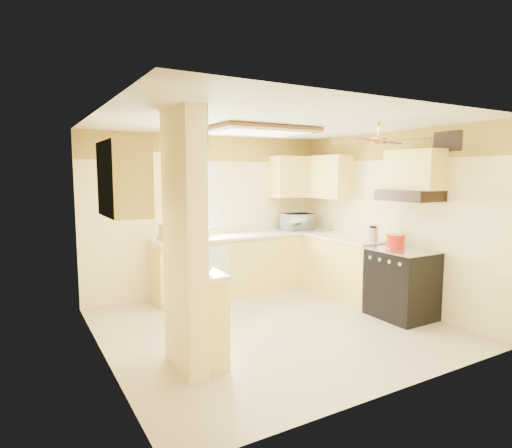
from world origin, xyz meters
TOP-DOWN VIEW (x-y plane):
  - floor at (0.00, 0.00)m, footprint 4.00×4.00m
  - ceiling at (0.00, 0.00)m, footprint 4.00×4.00m
  - wall_back at (0.00, 1.90)m, footprint 4.00×0.00m
  - wall_front at (0.00, -1.90)m, footprint 4.00×0.00m
  - wall_left at (-2.00, 0.00)m, footprint 0.00×3.80m
  - wall_right at (2.00, 0.00)m, footprint 0.00×3.80m
  - wallpaper_border at (0.00, 1.88)m, footprint 4.00×0.02m
  - partition_column at (-1.35, -0.55)m, footprint 0.20×0.70m
  - partition_ledge at (-1.13, -0.55)m, footprint 0.25×0.55m
  - ledge_top at (-1.13, -0.55)m, footprint 0.28×0.58m
  - lower_cabinets_back at (0.50, 1.60)m, footprint 3.00×0.60m
  - lower_cabinets_right at (1.70, 0.60)m, footprint 0.60×1.40m
  - countertop_back at (0.50, 1.59)m, footprint 3.04×0.64m
  - countertop_right at (1.69, 0.60)m, footprint 0.64×1.44m
  - dishwasher_panel at (-0.25, 1.29)m, footprint 0.58×0.02m
  - window at (-0.25, 1.89)m, footprint 0.92×0.02m
  - upper_cab_back_left at (-0.85, 1.72)m, footprint 0.60×0.35m
  - upper_cab_back_right at (1.55, 1.72)m, footprint 0.90×0.35m
  - upper_cab_right at (1.82, 1.25)m, footprint 0.35×1.00m
  - upper_cab_left_wall at (-1.82, -0.25)m, footprint 0.35×0.75m
  - upper_cab_over_stove at (1.82, -0.55)m, footprint 0.35×0.76m
  - stove at (1.67, -0.55)m, footprint 0.68×0.77m
  - range_hood at (1.74, -0.55)m, footprint 0.50×0.76m
  - poster_menu at (-1.24, -0.55)m, footprint 0.02×0.42m
  - poster_nashville at (-1.24, -0.55)m, footprint 0.02×0.42m
  - ceiling_light_panel at (0.10, 0.50)m, footprint 1.35×0.95m
  - ceiling_fan at (1.00, -0.70)m, footprint 1.15×1.15m
  - vent_grate at (1.98, -0.90)m, footprint 0.02×0.40m
  - microwave at (1.51, 1.61)m, footprint 0.51×0.35m
  - bowl at (-1.17, -0.54)m, footprint 0.22×0.22m
  - dutch_oven at (1.71, -0.38)m, footprint 0.26×0.26m
  - kettle at (1.68, 0.01)m, footprint 0.15×0.15m
  - dish_rack at (-0.72, 1.60)m, footprint 0.42×0.32m
  - utensil_crock at (-0.15, 1.69)m, footprint 0.11×0.11m

SIDE VIEW (x-z plane):
  - floor at x=0.00m, z-range 0.00..0.00m
  - dishwasher_panel at x=-0.25m, z-range 0.03..0.83m
  - partition_ledge at x=-1.13m, z-range 0.00..0.90m
  - lower_cabinets_back at x=0.50m, z-range 0.00..0.90m
  - lower_cabinets_right at x=1.70m, z-range 0.00..0.90m
  - stove at x=1.67m, z-range 0.00..0.92m
  - ledge_top at x=-1.13m, z-range 0.90..0.94m
  - countertop_back at x=0.50m, z-range 0.90..0.94m
  - countertop_right at x=1.69m, z-range 0.90..0.94m
  - bowl at x=-1.17m, z-range 0.94..0.99m
  - dutch_oven at x=1.71m, z-range 0.92..1.09m
  - utensil_crock at x=-0.15m, z-range 0.90..1.12m
  - dish_rack at x=-0.72m, z-range 0.91..1.14m
  - kettle at x=1.68m, z-range 0.93..1.16m
  - microwave at x=1.51m, z-range 0.94..1.22m
  - poster_nashville at x=-1.24m, z-range 0.92..1.48m
  - wall_back at x=0.00m, z-range -0.75..3.25m
  - wall_front at x=0.00m, z-range -0.75..3.25m
  - wall_left at x=-2.00m, z-range -0.65..3.15m
  - wall_right at x=2.00m, z-range -0.65..3.15m
  - partition_column at x=-1.35m, z-range 0.00..2.50m
  - window at x=-0.25m, z-range 1.04..2.06m
  - range_hood at x=1.74m, z-range 1.55..1.69m
  - upper_cab_back_left at x=-0.85m, z-range 1.50..2.20m
  - upper_cab_back_right at x=1.55m, z-range 1.50..2.20m
  - upper_cab_right at x=1.82m, z-range 1.50..2.20m
  - upper_cab_left_wall at x=-1.82m, z-range 1.50..2.20m
  - poster_menu at x=-1.24m, z-range 1.57..2.14m
  - upper_cab_over_stove at x=1.82m, z-range 1.69..2.21m
  - ceiling_fan at x=1.00m, z-range 2.16..2.42m
  - wallpaper_border at x=0.00m, z-range 2.10..2.50m
  - vent_grate at x=1.98m, z-range 2.17..2.42m
  - ceiling_light_panel at x=0.10m, z-range 2.42..2.49m
  - ceiling at x=0.00m, z-range 2.50..2.50m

